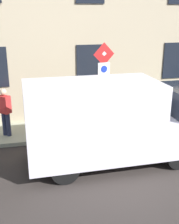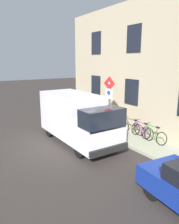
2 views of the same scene
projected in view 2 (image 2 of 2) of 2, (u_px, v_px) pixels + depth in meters
The scene contains 9 objects.
ground_plane at pixel (62, 146), 10.89m from camera, with size 80.00×80.00×0.00m, color #312B28.
sidewalk_slab at pixel (118, 132), 12.78m from camera, with size 1.95×15.53×0.14m, color #A0A28B.
building_facade at pixel (137, 69), 12.63m from camera, with size 0.75×13.53×7.50m.
sign_post_stacked at pixel (109, 97), 11.81m from camera, with size 0.19×0.55×3.13m.
delivery_van at pixel (77, 117), 11.22m from camera, with size 2.06×5.35×2.50m.
bicycle_green at pixel (153, 135), 11.03m from camera, with size 0.46×1.72×0.89m.
bicycle_purple at pixel (142, 131), 11.68m from camera, with size 0.46×1.72×0.89m.
bicycle_black at pixel (132, 127), 12.33m from camera, with size 0.46×1.71×0.89m.
pedestrian at pixel (85, 106), 15.16m from camera, with size 0.46×0.47×1.72m.
Camera 2 is at (-4.36, -9.32, 4.18)m, focal length 34.69 mm.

